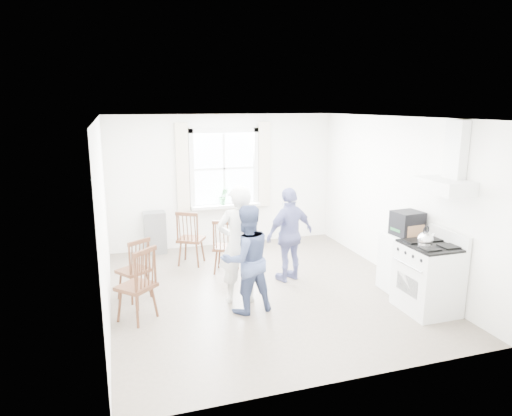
{
  "coord_description": "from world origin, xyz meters",
  "views": [
    {
      "loc": [
        -2.09,
        -6.21,
        2.78
      ],
      "look_at": [
        -0.06,
        0.2,
        1.25
      ],
      "focal_mm": 32.0,
      "sensor_mm": 36.0,
      "label": 1
    }
  ],
  "objects_px": {
    "stereo_stack": "(407,223)",
    "windsor_chair_c": "(142,277)",
    "gas_stove": "(428,277)",
    "person_mid": "(246,259)",
    "windsor_chair_a": "(137,263)",
    "low_cabinet": "(401,262)",
    "person_left": "(239,245)",
    "windsor_chair_b": "(225,241)",
    "person_right": "(290,235)"
  },
  "relations": [
    {
      "from": "low_cabinet",
      "to": "windsor_chair_b",
      "type": "height_order",
      "value": "windsor_chair_b"
    },
    {
      "from": "stereo_stack",
      "to": "person_mid",
      "type": "height_order",
      "value": "person_mid"
    },
    {
      "from": "windsor_chair_a",
      "to": "gas_stove",
      "type": "bearing_deg",
      "value": -22.45
    },
    {
      "from": "gas_stove",
      "to": "person_right",
      "type": "bearing_deg",
      "value": 130.27
    },
    {
      "from": "gas_stove",
      "to": "low_cabinet",
      "type": "height_order",
      "value": "gas_stove"
    },
    {
      "from": "low_cabinet",
      "to": "windsor_chair_c",
      "type": "relative_size",
      "value": 0.89
    },
    {
      "from": "gas_stove",
      "to": "person_left",
      "type": "bearing_deg",
      "value": 155.83
    },
    {
      "from": "gas_stove",
      "to": "windsor_chair_c",
      "type": "height_order",
      "value": "gas_stove"
    },
    {
      "from": "windsor_chair_a",
      "to": "person_mid",
      "type": "relative_size",
      "value": 0.62
    },
    {
      "from": "low_cabinet",
      "to": "windsor_chair_c",
      "type": "xyz_separation_m",
      "value": [
        -3.81,
        0.14,
        0.17
      ]
    },
    {
      "from": "low_cabinet",
      "to": "person_left",
      "type": "relative_size",
      "value": 0.53
    },
    {
      "from": "windsor_chair_c",
      "to": "person_mid",
      "type": "bearing_deg",
      "value": -4.63
    },
    {
      "from": "stereo_stack",
      "to": "person_right",
      "type": "bearing_deg",
      "value": 145.53
    },
    {
      "from": "windsor_chair_b",
      "to": "person_right",
      "type": "bearing_deg",
      "value": -31.14
    },
    {
      "from": "windsor_chair_c",
      "to": "person_mid",
      "type": "distance_m",
      "value": 1.38
    },
    {
      "from": "gas_stove",
      "to": "person_mid",
      "type": "distance_m",
      "value": 2.49
    },
    {
      "from": "gas_stove",
      "to": "windsor_chair_b",
      "type": "distance_m",
      "value": 3.19
    },
    {
      "from": "windsor_chair_c",
      "to": "person_left",
      "type": "height_order",
      "value": "person_left"
    },
    {
      "from": "gas_stove",
      "to": "windsor_chair_b",
      "type": "bearing_deg",
      "value": 136.52
    },
    {
      "from": "low_cabinet",
      "to": "person_right",
      "type": "height_order",
      "value": "person_right"
    },
    {
      "from": "stereo_stack",
      "to": "windsor_chair_c",
      "type": "distance_m",
      "value": 3.84
    },
    {
      "from": "windsor_chair_b",
      "to": "windsor_chair_c",
      "type": "relative_size",
      "value": 0.93
    },
    {
      "from": "stereo_stack",
      "to": "windsor_chair_b",
      "type": "height_order",
      "value": "stereo_stack"
    },
    {
      "from": "low_cabinet",
      "to": "person_left",
      "type": "bearing_deg",
      "value": 171.5
    },
    {
      "from": "low_cabinet",
      "to": "windsor_chair_c",
      "type": "distance_m",
      "value": 3.81
    },
    {
      "from": "gas_stove",
      "to": "stereo_stack",
      "type": "bearing_deg",
      "value": 83.66
    },
    {
      "from": "person_right",
      "to": "person_left",
      "type": "bearing_deg",
      "value": 11.87
    },
    {
      "from": "stereo_stack",
      "to": "windsor_chair_c",
      "type": "bearing_deg",
      "value": 176.86
    },
    {
      "from": "windsor_chair_b",
      "to": "person_right",
      "type": "distance_m",
      "value": 1.1
    },
    {
      "from": "windsor_chair_a",
      "to": "windsor_chair_b",
      "type": "xyz_separation_m",
      "value": [
        1.44,
        0.64,
        0.01
      ]
    },
    {
      "from": "windsor_chair_c",
      "to": "person_right",
      "type": "relative_size",
      "value": 0.67
    },
    {
      "from": "low_cabinet",
      "to": "stereo_stack",
      "type": "height_order",
      "value": "stereo_stack"
    },
    {
      "from": "low_cabinet",
      "to": "person_left",
      "type": "xyz_separation_m",
      "value": [
        -2.44,
        0.37,
        0.4
      ]
    },
    {
      "from": "low_cabinet",
      "to": "person_mid",
      "type": "height_order",
      "value": "person_mid"
    },
    {
      "from": "windsor_chair_c",
      "to": "person_mid",
      "type": "height_order",
      "value": "person_mid"
    },
    {
      "from": "windsor_chair_c",
      "to": "gas_stove",
      "type": "bearing_deg",
      "value": -12.7
    },
    {
      "from": "windsor_chair_a",
      "to": "windsor_chair_c",
      "type": "xyz_separation_m",
      "value": [
        0.02,
        -0.71,
        0.05
      ]
    },
    {
      "from": "person_mid",
      "to": "person_right",
      "type": "distance_m",
      "value": 1.33
    },
    {
      "from": "gas_stove",
      "to": "windsor_chair_c",
      "type": "xyz_separation_m",
      "value": [
        -3.74,
        0.84,
        0.13
      ]
    },
    {
      "from": "stereo_stack",
      "to": "person_right",
      "type": "distance_m",
      "value": 1.79
    },
    {
      "from": "gas_stove",
      "to": "person_left",
      "type": "xyz_separation_m",
      "value": [
        -2.37,
        1.07,
        0.37
      ]
    },
    {
      "from": "gas_stove",
      "to": "person_mid",
      "type": "relative_size",
      "value": 0.75
    },
    {
      "from": "low_cabinet",
      "to": "windsor_chair_b",
      "type": "relative_size",
      "value": 0.96
    },
    {
      "from": "windsor_chair_b",
      "to": "windsor_chair_a",
      "type": "bearing_deg",
      "value": -156.1
    },
    {
      "from": "stereo_stack",
      "to": "person_mid",
      "type": "relative_size",
      "value": 0.29
    },
    {
      "from": "stereo_stack",
      "to": "windsor_chair_b",
      "type": "distance_m",
      "value": 2.89
    },
    {
      "from": "low_cabinet",
      "to": "person_right",
      "type": "bearing_deg",
      "value": 147.35
    },
    {
      "from": "stereo_stack",
      "to": "gas_stove",
      "type": "bearing_deg",
      "value": -96.34
    },
    {
      "from": "windsor_chair_a",
      "to": "person_right",
      "type": "bearing_deg",
      "value": 1.87
    },
    {
      "from": "windsor_chair_b",
      "to": "person_mid",
      "type": "distance_m",
      "value": 1.47
    }
  ]
}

